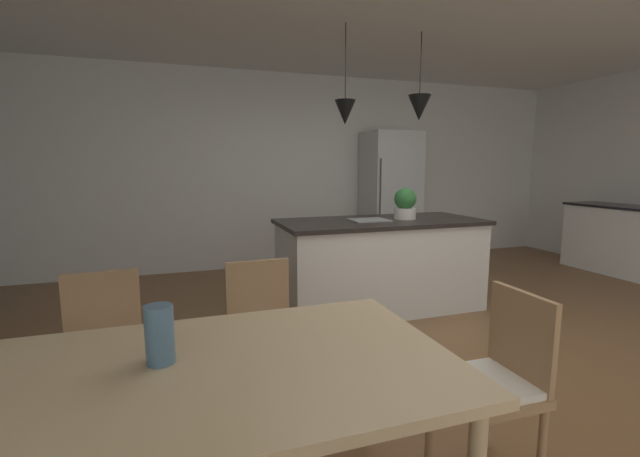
% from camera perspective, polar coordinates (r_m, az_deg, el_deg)
% --- Properties ---
extents(ground_plane, '(10.00, 8.40, 0.04)m').
position_cam_1_polar(ground_plane, '(3.60, 15.81, -15.65)').
color(ground_plane, brown).
extents(wall_back_kitchen, '(10.00, 0.12, 2.70)m').
position_cam_1_polar(wall_back_kitchen, '(6.24, -0.97, 7.71)').
color(wall_back_kitchen, white).
rests_on(wall_back_kitchen, ground_plane).
extents(dining_table, '(1.87, 1.03, 0.73)m').
position_cam_1_polar(dining_table, '(1.63, -16.77, -19.64)').
color(dining_table, '#D1B284').
rests_on(dining_table, ground_plane).
extents(chair_kitchen_end, '(0.41, 0.41, 0.87)m').
position_cam_1_polar(chair_kitchen_end, '(2.18, 22.50, -18.20)').
color(chair_kitchen_end, '#A87F56').
rests_on(chair_kitchen_end, ground_plane).
extents(chair_far_right, '(0.41, 0.41, 0.87)m').
position_cam_1_polar(chair_far_right, '(2.55, -7.64, -13.59)').
color(chair_far_right, '#A87F56').
rests_on(chair_far_right, ground_plane).
extents(chair_far_left, '(0.42, 0.42, 0.87)m').
position_cam_1_polar(chair_far_left, '(2.55, -27.23, -14.55)').
color(chair_far_left, '#A87F56').
rests_on(chair_far_left, ground_plane).
extents(kitchen_island, '(2.02, 0.90, 0.91)m').
position_cam_1_polar(kitchen_island, '(4.30, 8.08, -4.66)').
color(kitchen_island, silver).
rests_on(kitchen_island, ground_plane).
extents(refrigerator, '(0.75, 0.67, 1.91)m').
position_cam_1_polar(refrigerator, '(6.31, 9.43, 4.03)').
color(refrigerator, silver).
rests_on(refrigerator, ground_plane).
extents(pendant_over_island_main, '(0.19, 0.19, 0.89)m').
position_cam_1_polar(pendant_over_island_main, '(4.05, 3.40, 15.37)').
color(pendant_over_island_main, black).
extents(pendant_over_island_aux, '(0.22, 0.22, 0.83)m').
position_cam_1_polar(pendant_over_island_aux, '(4.42, 13.22, 15.56)').
color(pendant_over_island_aux, black).
extents(potted_plant_on_island, '(0.22, 0.22, 0.31)m').
position_cam_1_polar(potted_plant_on_island, '(4.33, 11.39, 3.30)').
color(potted_plant_on_island, beige).
rests_on(potted_plant_on_island, kitchen_island).
extents(vase_on_dining_table, '(0.10, 0.10, 0.21)m').
position_cam_1_polar(vase_on_dining_table, '(1.64, -20.79, -13.21)').
color(vase_on_dining_table, slate).
rests_on(vase_on_dining_table, dining_table).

